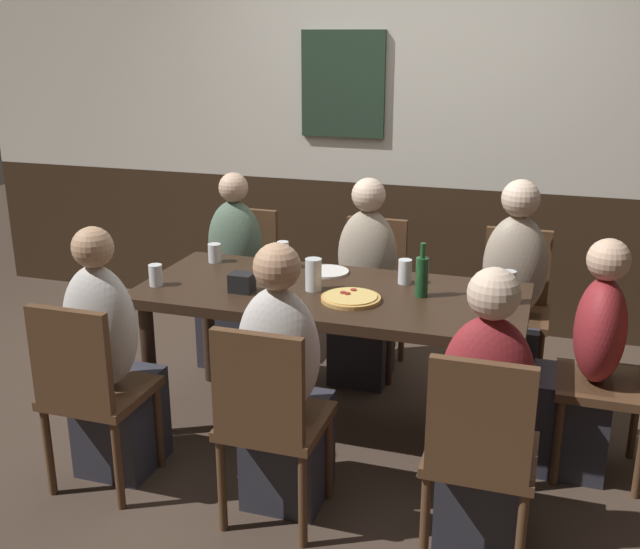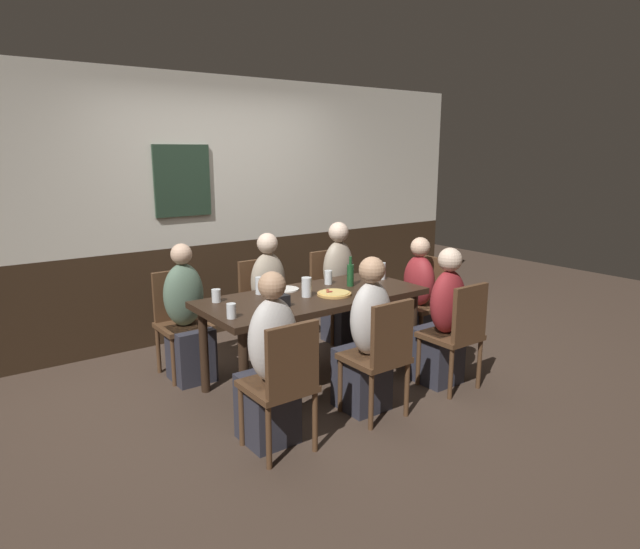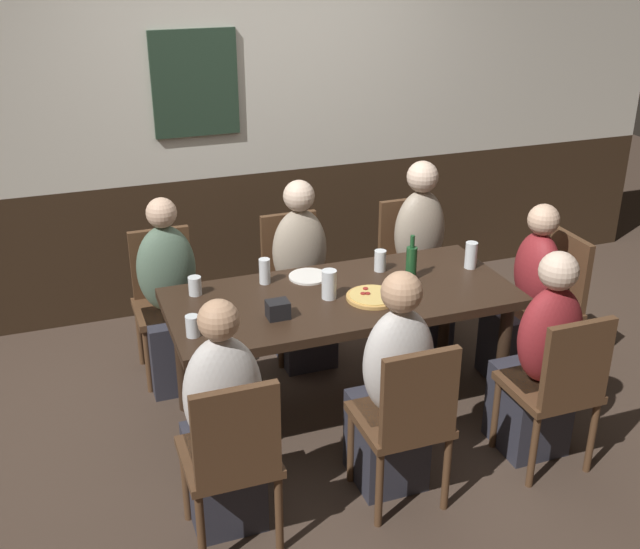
{
  "view_description": "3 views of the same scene",
  "coord_description": "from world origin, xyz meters",
  "px_view_note": "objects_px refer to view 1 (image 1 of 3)",
  "views": [
    {
      "loc": [
        0.99,
        -3.25,
        1.92
      ],
      "look_at": [
        -0.04,
        -0.05,
        0.83
      ],
      "focal_mm": 42.24,
      "sensor_mm": 36.0,
      "label": 1
    },
    {
      "loc": [
        -2.5,
        -3.51,
        1.88
      ],
      "look_at": [
        0.06,
        -0.01,
        0.9
      ],
      "focal_mm": 30.96,
      "sensor_mm": 36.0,
      "label": 2
    },
    {
      "loc": [
        -1.37,
        -3.44,
        2.51
      ],
      "look_at": [
        -0.12,
        -0.01,
        0.87
      ],
      "focal_mm": 43.46,
      "sensor_mm": 36.0,
      "label": 3
    }
  ],
  "objects_px": {
    "person_mid_near": "(283,399)",
    "condiment_caddy": "(242,283)",
    "chair_mid_far": "(372,286)",
    "chair_mid_near": "(269,415)",
    "person_mid_far": "(365,296)",
    "plate_white_large": "(327,272)",
    "person_left_near": "(111,373)",
    "beer_glass_half": "(283,257)",
    "beer_glass_tall": "(313,276)",
    "chair_right_far": "(513,300)",
    "person_left_far": "(234,284)",
    "beer_bottle_green": "(422,276)",
    "chair_right_near": "(480,448)",
    "tumbler_short": "(507,289)",
    "person_right_near": "(485,431)",
    "chair_head_east": "(623,374)",
    "chair_left_far": "(244,273)",
    "pizza": "(351,298)",
    "highball_clear": "(215,254)",
    "chair_left_near": "(89,386)",
    "pint_glass_amber": "(405,273)",
    "dining_table": "(331,306)",
    "pint_glass_stout": "(156,277)",
    "person_right_far": "(511,308)",
    "person_head_east": "(583,377)"
  },
  "relations": [
    {
      "from": "chair_mid_far",
      "to": "pint_glass_stout",
      "type": "relative_size",
      "value": 8.35
    },
    {
      "from": "chair_mid_near",
      "to": "pint_glass_amber",
      "type": "bearing_deg",
      "value": 73.08
    },
    {
      "from": "person_left_far",
      "to": "condiment_caddy",
      "type": "xyz_separation_m",
      "value": [
        0.41,
        -0.81,
        0.31
      ]
    },
    {
      "from": "dining_table",
      "to": "highball_clear",
      "type": "xyz_separation_m",
      "value": [
        -0.73,
        0.26,
        0.13
      ]
    },
    {
      "from": "person_right_far",
      "to": "tumbler_short",
      "type": "distance_m",
      "value": 0.66
    },
    {
      "from": "person_mid_far",
      "to": "plate_white_large",
      "type": "relative_size",
      "value": 5.29
    },
    {
      "from": "person_left_near",
      "to": "plate_white_large",
      "type": "distance_m",
      "value": 1.19
    },
    {
      "from": "beer_glass_tall",
      "to": "plate_white_large",
      "type": "xyz_separation_m",
      "value": [
        -0.02,
        0.28,
        -0.07
      ]
    },
    {
      "from": "person_right_near",
      "to": "plate_white_large",
      "type": "bearing_deg",
      "value": 134.74
    },
    {
      "from": "chair_mid_far",
      "to": "plate_white_large",
      "type": "relative_size",
      "value": 4.02
    },
    {
      "from": "chair_right_near",
      "to": "pizza",
      "type": "distance_m",
      "value": 1.02
    },
    {
      "from": "chair_right_far",
      "to": "person_left_far",
      "type": "relative_size",
      "value": 0.77
    },
    {
      "from": "person_right_near",
      "to": "tumbler_short",
      "type": "xyz_separation_m",
      "value": [
        0.0,
        0.73,
        0.33
      ]
    },
    {
      "from": "chair_right_far",
      "to": "plate_white_large",
      "type": "bearing_deg",
      "value": -148.19
    },
    {
      "from": "person_left_near",
      "to": "beer_bottle_green",
      "type": "xyz_separation_m",
      "value": [
        1.24,
        0.71,
        0.36
      ]
    },
    {
      "from": "dining_table",
      "to": "person_head_east",
      "type": "bearing_deg",
      "value": 0.0
    },
    {
      "from": "chair_left_near",
      "to": "pint_glass_amber",
      "type": "relative_size",
      "value": 7.26
    },
    {
      "from": "chair_mid_far",
      "to": "tumbler_short",
      "type": "height_order",
      "value": "tumbler_short"
    },
    {
      "from": "beer_bottle_green",
      "to": "chair_right_near",
      "type": "bearing_deg",
      "value": -66.14
    },
    {
      "from": "chair_mid_near",
      "to": "chair_head_east",
      "type": "distance_m",
      "value": 1.57
    },
    {
      "from": "chair_mid_near",
      "to": "person_left_far",
      "type": "relative_size",
      "value": 0.77
    },
    {
      "from": "chair_mid_far",
      "to": "chair_mid_near",
      "type": "xyz_separation_m",
      "value": [
        -0.0,
        -1.64,
        0.0
      ]
    },
    {
      "from": "person_right_far",
      "to": "plate_white_large",
      "type": "bearing_deg",
      "value": -156.07
    },
    {
      "from": "person_left_near",
      "to": "pizza",
      "type": "xyz_separation_m",
      "value": [
        0.94,
        0.55,
        0.27
      ]
    },
    {
      "from": "dining_table",
      "to": "chair_mid_near",
      "type": "xyz_separation_m",
      "value": [
        0.0,
        -0.82,
        -0.16
      ]
    },
    {
      "from": "chair_right_near",
      "to": "chair_mid_far",
      "type": "bearing_deg",
      "value": 116.28
    },
    {
      "from": "plate_white_large",
      "to": "beer_glass_half",
      "type": "bearing_deg",
      "value": 177.33
    },
    {
      "from": "tumbler_short",
      "to": "beer_glass_half",
      "type": "relative_size",
      "value": 1.08
    },
    {
      "from": "beer_glass_tall",
      "to": "pint_glass_amber",
      "type": "relative_size",
      "value": 1.29
    },
    {
      "from": "chair_left_far",
      "to": "person_left_near",
      "type": "distance_m",
      "value": 1.48
    },
    {
      "from": "plate_white_large",
      "to": "condiment_caddy",
      "type": "xyz_separation_m",
      "value": [
        -0.3,
        -0.41,
        0.04
      ]
    },
    {
      "from": "chair_left_far",
      "to": "plate_white_large",
      "type": "bearing_deg",
      "value": -38.28
    },
    {
      "from": "highball_clear",
      "to": "pint_glass_stout",
      "type": "distance_m",
      "value": 0.46
    },
    {
      "from": "beer_glass_tall",
      "to": "chair_head_east",
      "type": "bearing_deg",
      "value": 0.92
    },
    {
      "from": "person_right_near",
      "to": "chair_head_east",
      "type": "bearing_deg",
      "value": 51.39
    },
    {
      "from": "person_right_far",
      "to": "person_mid_far",
      "type": "bearing_deg",
      "value": -179.89
    },
    {
      "from": "chair_left_near",
      "to": "beer_bottle_green",
      "type": "height_order",
      "value": "beer_bottle_green"
    },
    {
      "from": "chair_head_east",
      "to": "plate_white_large",
      "type": "distance_m",
      "value": 1.48
    },
    {
      "from": "condiment_caddy",
      "to": "beer_glass_half",
      "type": "bearing_deg",
      "value": 82.71
    },
    {
      "from": "person_right_far",
      "to": "person_left_far",
      "type": "height_order",
      "value": "person_right_far"
    },
    {
      "from": "chair_mid_far",
      "to": "person_right_far",
      "type": "distance_m",
      "value": 0.83
    },
    {
      "from": "chair_mid_near",
      "to": "person_right_far",
      "type": "distance_m",
      "value": 1.69
    },
    {
      "from": "highball_clear",
      "to": "beer_bottle_green",
      "type": "relative_size",
      "value": 0.39
    },
    {
      "from": "beer_glass_half",
      "to": "person_right_near",
      "type": "bearing_deg",
      "value": -38.78
    },
    {
      "from": "chair_mid_near",
      "to": "pizza",
      "type": "distance_m",
      "value": 0.77
    },
    {
      "from": "chair_mid_far",
      "to": "tumbler_short",
      "type": "distance_m",
      "value": 1.15
    },
    {
      "from": "person_left_far",
      "to": "highball_clear",
      "type": "xyz_separation_m",
      "value": [
        0.08,
        -0.4,
        0.31
      ]
    },
    {
      "from": "chair_left_far",
      "to": "pizza",
      "type": "relative_size",
      "value": 3.18
    },
    {
      "from": "person_mid_far",
      "to": "beer_glass_tall",
      "type": "relative_size",
      "value": 7.41
    },
    {
      "from": "person_mid_near",
      "to": "condiment_caddy",
      "type": "xyz_separation_m",
      "value": [
        -0.4,
        0.51,
        0.3
      ]
    }
  ]
}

